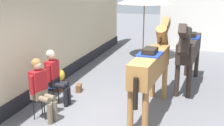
{
  "coord_description": "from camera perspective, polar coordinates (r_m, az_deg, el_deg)",
  "views": [
    {
      "loc": [
        1.61,
        -5.32,
        2.94
      ],
      "look_at": [
        -0.4,
        1.2,
        1.05
      ],
      "focal_mm": 46.42,
      "sensor_mm": 36.0,
      "label": 1
    }
  ],
  "objects": [
    {
      "name": "saddled_horse_far",
      "position": [
        8.49,
        14.9,
        2.84
      ],
      "size": [
        0.61,
        3.0,
        2.06
      ],
      "color": "#2D231E",
      "rests_on": "ground_plane"
    },
    {
      "name": "ground_plane",
      "position": [
        8.97,
        5.85,
        -3.74
      ],
      "size": [
        40.0,
        40.0,
        0.0
      ],
      "primitive_type": "plane",
      "color": "slate"
    },
    {
      "name": "seated_visitor_near",
      "position": [
        6.49,
        -13.9,
        -4.46
      ],
      "size": [
        0.61,
        0.48,
        1.39
      ],
      "color": "black",
      "rests_on": "ground_plane"
    },
    {
      "name": "satchel_bag",
      "position": [
        8.19,
        -6.55,
        -4.91
      ],
      "size": [
        0.17,
        0.3,
        0.2
      ],
      "primitive_type": "cube",
      "rotation": [
        0.0,
        0.0,
        1.76
      ],
      "color": "brown",
      "rests_on": "ground_plane"
    },
    {
      "name": "spare_stool_white",
      "position": [
        9.55,
        5.24,
        -0.0
      ],
      "size": [
        0.32,
        0.32,
        0.46
      ],
      "color": "white",
      "rests_on": "ground_plane"
    },
    {
      "name": "distant_cottage",
      "position": [
        14.56,
        16.51,
        10.36
      ],
      "size": [
        3.4,
        2.6,
        3.5
      ],
      "color": "silver",
      "rests_on": "ground_plane"
    },
    {
      "name": "saddled_horse_near",
      "position": [
        6.7,
        7.87,
        -0.09
      ],
      "size": [
        0.6,
        3.0,
        2.06
      ],
      "color": "#9E6B38",
      "rests_on": "ground_plane"
    },
    {
      "name": "pub_facade_wall",
      "position": [
        8.11,
        -14.08,
        5.06
      ],
      "size": [
        0.34,
        14.0,
        3.4
      ],
      "color": "#CCB793",
      "rests_on": "ground_plane"
    },
    {
      "name": "flower_planter_far",
      "position": [
        8.32,
        -10.64,
        -3.06
      ],
      "size": [
        0.43,
        0.43,
        0.64
      ],
      "color": "brown",
      "rests_on": "ground_plane"
    },
    {
      "name": "seated_visitor_far",
      "position": [
        7.24,
        -11.24,
        -2.22
      ],
      "size": [
        0.61,
        0.49,
        1.39
      ],
      "color": "#194C99",
      "rests_on": "ground_plane"
    }
  ]
}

